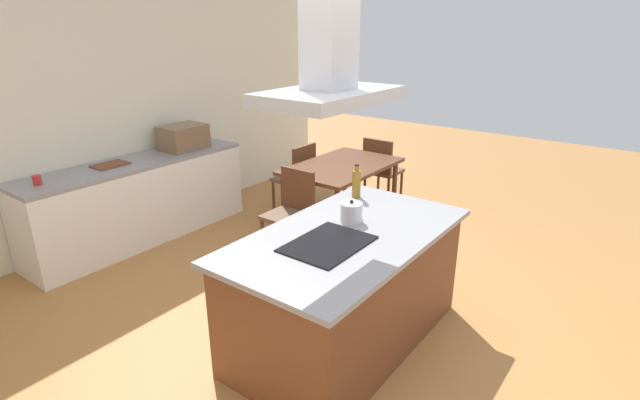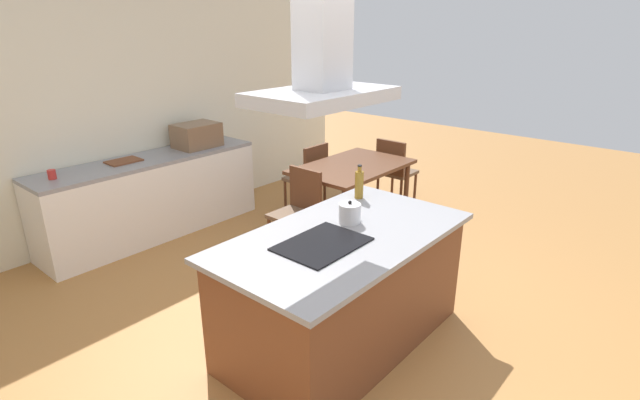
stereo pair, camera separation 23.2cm
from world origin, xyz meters
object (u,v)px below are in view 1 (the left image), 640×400
at_px(tea_kettle, 351,212).
at_px(chair_at_left_end, 292,207).
at_px(olive_oil_bottle, 356,183).
at_px(coffee_mug_red, 37,180).
at_px(countertop_microwave, 183,137).
at_px(chair_facing_back_wall, 298,174).
at_px(chair_at_right_end, 381,167).
at_px(dining_table, 342,171).
at_px(range_hood, 329,60).
at_px(cutting_board, 110,165).
at_px(cooktop, 328,244).

distance_m(tea_kettle, chair_at_left_end, 1.49).
relative_size(olive_oil_bottle, coffee_mug_red, 3.24).
distance_m(olive_oil_bottle, coffee_mug_red, 2.93).
bearing_deg(countertop_microwave, olive_oil_bottle, -94.11).
distance_m(olive_oil_bottle, countertop_microwave, 2.53).
relative_size(coffee_mug_red, chair_at_left_end, 0.10).
bearing_deg(countertop_microwave, chair_facing_back_wall, -42.26).
height_order(tea_kettle, coffee_mug_red, tea_kettle).
height_order(countertop_microwave, coffee_mug_red, countertop_microwave).
height_order(coffee_mug_red, chair_at_left_end, coffee_mug_red).
relative_size(coffee_mug_red, chair_at_right_end, 0.10).
xyz_separation_m(countertop_microwave, dining_table, (1.00, -1.57, -0.37)).
bearing_deg(countertop_microwave, dining_table, -57.60).
xyz_separation_m(dining_table, chair_at_right_end, (0.92, -0.00, -0.16)).
height_order(olive_oil_bottle, range_hood, range_hood).
relative_size(countertop_microwave, chair_at_left_end, 0.56).
bearing_deg(cutting_board, chair_facing_back_wall, -26.55).
distance_m(tea_kettle, dining_table, 2.07).
bearing_deg(countertop_microwave, cooktop, -110.65).
bearing_deg(chair_at_left_end, countertop_microwave, 92.98).
bearing_deg(range_hood, chair_facing_back_wall, 43.47).
bearing_deg(dining_table, cutting_board, 139.72).
xyz_separation_m(coffee_mug_red, chair_at_left_end, (1.74, -1.58, -0.44)).
relative_size(tea_kettle, chair_at_right_end, 0.24).
relative_size(cutting_board, dining_table, 0.24).
height_order(cutting_board, chair_at_left_end, cutting_board).
height_order(olive_oil_bottle, chair_facing_back_wall, olive_oil_bottle).
xyz_separation_m(tea_kettle, cutting_board, (-0.26, 2.83, -0.07)).
distance_m(dining_table, chair_at_left_end, 0.93).
bearing_deg(chair_at_right_end, coffee_mug_red, 156.17).
height_order(coffee_mug_red, chair_facing_back_wall, coffee_mug_red).
xyz_separation_m(countertop_microwave, coffee_mug_red, (-1.66, 0.01, -0.09)).
relative_size(chair_at_right_end, chair_facing_back_wall, 1.00).
bearing_deg(tea_kettle, chair_at_left_end, 58.73).
bearing_deg(chair_facing_back_wall, cutting_board, 153.45).
xyz_separation_m(cooktop, chair_at_left_end, (1.17, 1.31, -0.40)).
xyz_separation_m(tea_kettle, chair_at_left_end, (0.74, 1.21, -0.47)).
relative_size(countertop_microwave, cutting_board, 1.47).
bearing_deg(countertop_microwave, coffee_mug_red, 179.76).
bearing_deg(olive_oil_bottle, coffee_mug_red, 120.33).
bearing_deg(olive_oil_bottle, chair_at_left_end, 74.52).
height_order(tea_kettle, chair_facing_back_wall, tea_kettle).
distance_m(tea_kettle, cutting_board, 2.85).
height_order(chair_at_right_end, range_hood, range_hood).
relative_size(tea_kettle, dining_table, 0.16).
relative_size(countertop_microwave, coffee_mug_red, 5.56).
relative_size(olive_oil_bottle, cutting_board, 0.86).
height_order(tea_kettle, cutting_board, tea_kettle).
bearing_deg(range_hood, countertop_microwave, 69.35).
height_order(cooktop, range_hood, range_hood).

